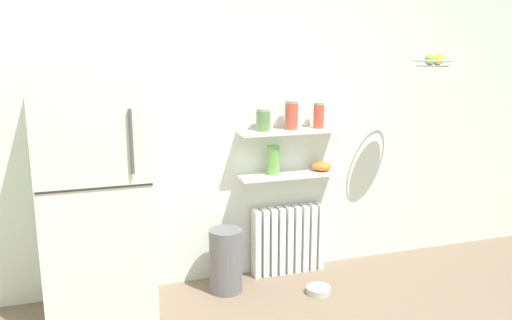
{
  "coord_description": "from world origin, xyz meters",
  "views": [
    {
      "loc": [
        -1.31,
        -1.86,
        1.85
      ],
      "look_at": [
        -0.17,
        1.6,
        1.05
      ],
      "focal_mm": 36.54,
      "sensor_mm": 36.0,
      "label": 1
    }
  ],
  "objects_px": {
    "trash_bin": "(226,260)",
    "pet_food_bowl": "(318,290)",
    "refrigerator": "(96,197)",
    "radiator": "(288,240)",
    "storage_jar_0": "(263,120)",
    "vase": "(273,160)",
    "storage_jar_2": "(319,115)",
    "shelf_bowl": "(322,166)",
    "hanging_fruit_basket": "(433,61)",
    "storage_jar_1": "(291,115)"
  },
  "relations": [
    {
      "from": "pet_food_bowl",
      "to": "storage_jar_1",
      "type": "bearing_deg",
      "value": 100.42
    },
    {
      "from": "vase",
      "to": "hanging_fruit_basket",
      "type": "relative_size",
      "value": 0.77
    },
    {
      "from": "radiator",
      "to": "trash_bin",
      "type": "relative_size",
      "value": 1.23
    },
    {
      "from": "storage_jar_2",
      "to": "storage_jar_0",
      "type": "bearing_deg",
      "value": 180.0
    },
    {
      "from": "shelf_bowl",
      "to": "pet_food_bowl",
      "type": "bearing_deg",
      "value": -115.52
    },
    {
      "from": "storage_jar_0",
      "to": "shelf_bowl",
      "type": "xyz_separation_m",
      "value": [
        0.51,
        -0.0,
        -0.4
      ]
    },
    {
      "from": "storage_jar_0",
      "to": "pet_food_bowl",
      "type": "distance_m",
      "value": 1.37
    },
    {
      "from": "refrigerator",
      "to": "storage_jar_1",
      "type": "relative_size",
      "value": 7.56
    },
    {
      "from": "storage_jar_1",
      "to": "trash_bin",
      "type": "relative_size",
      "value": 0.46
    },
    {
      "from": "pet_food_bowl",
      "to": "hanging_fruit_basket",
      "type": "bearing_deg",
      "value": 5.09
    },
    {
      "from": "refrigerator",
      "to": "vase",
      "type": "relative_size",
      "value": 7.4
    },
    {
      "from": "vase",
      "to": "shelf_bowl",
      "type": "distance_m",
      "value": 0.43
    },
    {
      "from": "refrigerator",
      "to": "storage_jar_0",
      "type": "relative_size",
      "value": 10.0
    },
    {
      "from": "storage_jar_1",
      "to": "pet_food_bowl",
      "type": "height_order",
      "value": "storage_jar_1"
    },
    {
      "from": "storage_jar_2",
      "to": "hanging_fruit_basket",
      "type": "relative_size",
      "value": 0.68
    },
    {
      "from": "radiator",
      "to": "storage_jar_2",
      "type": "xyz_separation_m",
      "value": [
        0.23,
        -0.03,
        1.03
      ]
    },
    {
      "from": "hanging_fruit_basket",
      "to": "shelf_bowl",
      "type": "bearing_deg",
      "value": 156.67
    },
    {
      "from": "storage_jar_0",
      "to": "refrigerator",
      "type": "bearing_deg",
      "value": -170.28
    },
    {
      "from": "trash_bin",
      "to": "hanging_fruit_basket",
      "type": "bearing_deg",
      "value": -6.44
    },
    {
      "from": "vase",
      "to": "storage_jar_2",
      "type": "bearing_deg",
      "value": -0.0
    },
    {
      "from": "storage_jar_1",
      "to": "shelf_bowl",
      "type": "relative_size",
      "value": 1.37
    },
    {
      "from": "radiator",
      "to": "pet_food_bowl",
      "type": "height_order",
      "value": "radiator"
    },
    {
      "from": "storage_jar_0",
      "to": "pet_food_bowl",
      "type": "relative_size",
      "value": 0.93
    },
    {
      "from": "radiator",
      "to": "storage_jar_1",
      "type": "xyz_separation_m",
      "value": [
        0.0,
        -0.03,
        1.04
      ]
    },
    {
      "from": "refrigerator",
      "to": "pet_food_bowl",
      "type": "relative_size",
      "value": 9.28
    },
    {
      "from": "shelf_bowl",
      "to": "storage_jar_1",
      "type": "bearing_deg",
      "value": 180.0
    },
    {
      "from": "storage_jar_2",
      "to": "pet_food_bowl",
      "type": "xyz_separation_m",
      "value": [
        -0.16,
        -0.41,
        -1.28
      ]
    },
    {
      "from": "refrigerator",
      "to": "shelf_bowl",
      "type": "bearing_deg",
      "value": 6.97
    },
    {
      "from": "vase",
      "to": "hanging_fruit_basket",
      "type": "distance_m",
      "value": 1.44
    },
    {
      "from": "storage_jar_2",
      "to": "shelf_bowl",
      "type": "xyz_separation_m",
      "value": [
        0.04,
        0.0,
        -0.42
      ]
    },
    {
      "from": "storage_jar_0",
      "to": "storage_jar_2",
      "type": "relative_size",
      "value": 0.84
    },
    {
      "from": "storage_jar_0",
      "to": "shelf_bowl",
      "type": "height_order",
      "value": "storage_jar_0"
    },
    {
      "from": "storage_jar_0",
      "to": "vase",
      "type": "bearing_deg",
      "value": -0.0
    },
    {
      "from": "radiator",
      "to": "shelf_bowl",
      "type": "relative_size",
      "value": 3.67
    },
    {
      "from": "refrigerator",
      "to": "trash_bin",
      "type": "relative_size",
      "value": 3.48
    },
    {
      "from": "refrigerator",
      "to": "hanging_fruit_basket",
      "type": "distance_m",
      "value": 2.68
    },
    {
      "from": "refrigerator",
      "to": "trash_bin",
      "type": "distance_m",
      "value": 1.1
    },
    {
      "from": "radiator",
      "to": "trash_bin",
      "type": "distance_m",
      "value": 0.61
    },
    {
      "from": "storage_jar_2",
      "to": "vase",
      "type": "distance_m",
      "value": 0.51
    },
    {
      "from": "trash_bin",
      "to": "pet_food_bowl",
      "type": "xyz_separation_m",
      "value": [
        0.66,
        -0.27,
        -0.22
      ]
    },
    {
      "from": "storage_jar_2",
      "to": "hanging_fruit_basket",
      "type": "xyz_separation_m",
      "value": [
        0.79,
        -0.33,
        0.43
      ]
    },
    {
      "from": "refrigerator",
      "to": "radiator",
      "type": "distance_m",
      "value": 1.63
    },
    {
      "from": "storage_jar_2",
      "to": "vase",
      "type": "xyz_separation_m",
      "value": [
        -0.38,
        0.0,
        -0.34
      ]
    },
    {
      "from": "vase",
      "to": "pet_food_bowl",
      "type": "distance_m",
      "value": 1.06
    },
    {
      "from": "shelf_bowl",
      "to": "pet_food_bowl",
      "type": "xyz_separation_m",
      "value": [
        -0.2,
        -0.41,
        -0.87
      ]
    },
    {
      "from": "storage_jar_2",
      "to": "shelf_bowl",
      "type": "relative_size",
      "value": 1.24
    },
    {
      "from": "storage_jar_0",
      "to": "storage_jar_1",
      "type": "bearing_deg",
      "value": -0.0
    },
    {
      "from": "storage_jar_0",
      "to": "pet_food_bowl",
      "type": "xyz_separation_m",
      "value": [
        0.31,
        -0.41,
        -1.27
      ]
    },
    {
      "from": "storage_jar_2",
      "to": "pet_food_bowl",
      "type": "distance_m",
      "value": 1.36
    },
    {
      "from": "refrigerator",
      "to": "storage_jar_1",
      "type": "bearing_deg",
      "value": 8.22
    }
  ]
}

